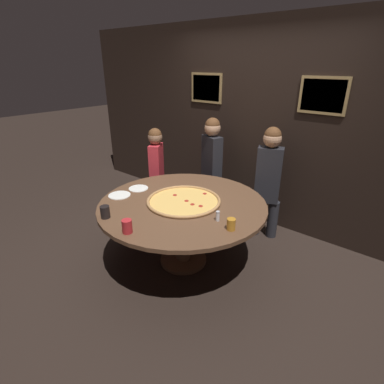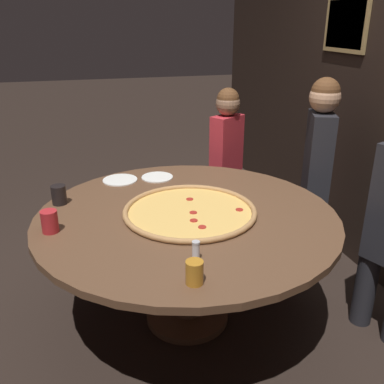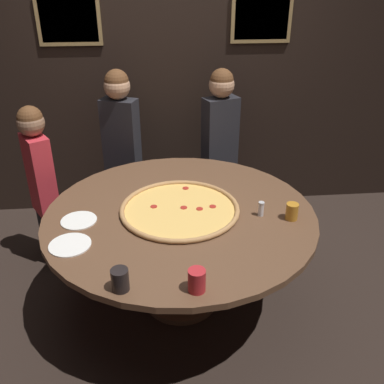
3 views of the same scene
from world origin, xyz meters
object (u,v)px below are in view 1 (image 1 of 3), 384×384
object	(u,v)px
diner_far_right	(157,168)
diner_side_left	(212,163)
drink_cup_far_left	(231,224)
white_plate_right_side	(138,188)
diner_far_left	(268,177)
condiment_shaker	(218,216)
drink_cup_far_right	(127,226)
giant_pizza	(184,201)
drink_cup_centre_back	(105,212)
dining_table	(183,212)
white_plate_beside_cup	(119,195)

from	to	relation	value
diner_far_right	diner_side_left	xyz separation A→B (m)	(0.58, 0.49, 0.08)
drink_cup_far_left	white_plate_right_side	world-z (taller)	drink_cup_far_left
drink_cup_far_left	diner_far_left	world-z (taller)	diner_far_left
condiment_shaker	drink_cup_far_right	bearing A→B (deg)	-125.60
giant_pizza	diner_far_right	bearing A→B (deg)	149.95
diner_far_right	drink_cup_centre_back	bearing A→B (deg)	176.18
condiment_shaker	diner_side_left	xyz separation A→B (m)	(-0.94, 1.18, 0.02)
drink_cup_far_right	condiment_shaker	xyz separation A→B (m)	(0.48, 0.66, -0.01)
giant_pizza	condiment_shaker	bearing A→B (deg)	-11.83
diner_far_left	diner_side_left	size ratio (longest dim) A/B	0.99
drink_cup_centre_back	drink_cup_far_left	bearing A→B (deg)	28.79
white_plate_right_side	diner_far_right	xyz separation A→B (m)	(-0.37, 0.65, -0.01)
drink_cup_far_left	white_plate_right_side	xyz separation A→B (m)	(-1.33, 0.09, -0.05)
giant_pizza	diner_side_left	size ratio (longest dim) A/B	0.55
dining_table	diner_far_left	bearing A→B (deg)	68.87
dining_table	drink_cup_centre_back	distance (m)	0.81
giant_pizza	white_plate_beside_cup	world-z (taller)	giant_pizza
drink_cup_centre_back	diner_far_left	world-z (taller)	diner_far_left
diner_far_left	drink_cup_centre_back	bearing A→B (deg)	46.00
drink_cup_far_left	diner_far_left	bearing A→B (deg)	102.21
diner_far_left	diner_side_left	xyz separation A→B (m)	(-0.85, -0.00, 0.01)
condiment_shaker	diner_far_left	distance (m)	1.18
giant_pizza	diner_far_left	world-z (taller)	diner_far_left
drink_cup_far_left	drink_cup_far_right	bearing A→B (deg)	-137.31
giant_pizza	drink_cup_far_right	xyz separation A→B (m)	(0.03, -0.77, 0.05)
diner_far_left	condiment_shaker	bearing A→B (deg)	73.03
drink_cup_far_right	drink_cup_far_left	bearing A→B (deg)	42.69
white_plate_right_side	condiment_shaker	size ratio (longest dim) A/B	2.29
drink_cup_far_left	diner_far_left	xyz separation A→B (m)	(-0.27, 1.24, 0.01)
diner_far_left	diner_side_left	world-z (taller)	diner_side_left
dining_table	drink_cup_centre_back	world-z (taller)	drink_cup_centre_back
drink_cup_far_left	drink_cup_centre_back	distance (m)	1.18
white_plate_beside_cup	condiment_shaker	size ratio (longest dim) A/B	2.47
drink_cup_far_right	diner_far_left	xyz separation A→B (m)	(0.39, 1.85, 0.00)
giant_pizza	diner_far_right	xyz separation A→B (m)	(-1.00, 0.58, -0.02)
diner_side_left	white_plate_right_side	bearing A→B (deg)	101.01
white_plate_right_side	white_plate_beside_cup	bearing A→B (deg)	-92.89
giant_pizza	white_plate_beside_cup	size ratio (longest dim) A/B	3.24
drink_cup_far_left	diner_side_left	world-z (taller)	diner_side_left
white_plate_beside_cup	diner_far_left	distance (m)	1.77
dining_table	drink_cup_far_left	world-z (taller)	drink_cup_far_left
drink_cup_far_right	dining_table	bearing A→B (deg)	92.47
diner_far_right	condiment_shaker	bearing A→B (deg)	-145.22
giant_pizza	white_plate_right_side	world-z (taller)	giant_pizza
drink_cup_far_right	white_plate_beside_cup	distance (m)	0.81
drink_cup_far_left	white_plate_right_side	distance (m)	1.33
drink_cup_far_right	drink_cup_centre_back	distance (m)	0.37
white_plate_right_side	diner_far_left	distance (m)	1.56
drink_cup_far_right	diner_far_left	distance (m)	1.89
drink_cup_far_right	diner_side_left	size ratio (longest dim) A/B	0.08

